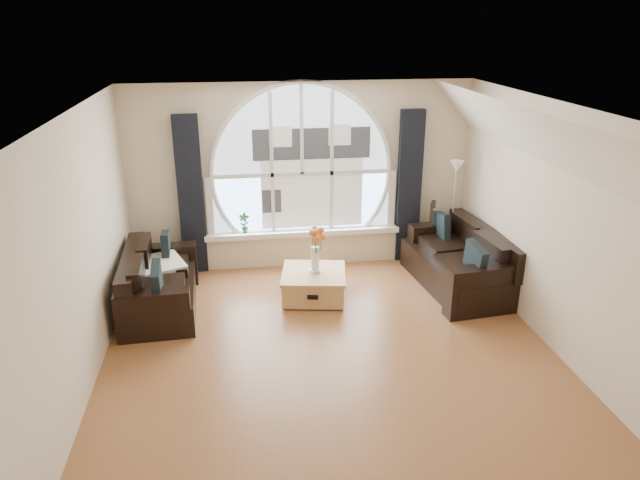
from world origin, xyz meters
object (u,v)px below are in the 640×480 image
at_px(coffee_chest, 314,283).
at_px(guitar, 429,232).
at_px(floor_lamp, 453,214).
at_px(potted_plant, 244,223).
at_px(sofa_left, 160,280).
at_px(sofa_right, 459,260).
at_px(vase_flowers, 315,244).

xyz_separation_m(coffee_chest, guitar, (1.85, 0.84, 0.33)).
height_order(floor_lamp, potted_plant, floor_lamp).
relative_size(sofa_left, sofa_right, 0.91).
bearing_deg(coffee_chest, potted_plant, 136.56).
bearing_deg(guitar, floor_lamp, 20.10).
bearing_deg(vase_flowers, sofa_right, 1.01).
relative_size(floor_lamp, guitar, 1.51).
bearing_deg(sofa_left, floor_lamp, 8.92).
height_order(sofa_right, vase_flowers, vase_flowers).
xyz_separation_m(sofa_right, guitar, (-0.18, 0.78, 0.13)).
xyz_separation_m(sofa_left, guitar, (3.83, 0.86, 0.13)).
bearing_deg(floor_lamp, vase_flowers, -159.60).
bearing_deg(coffee_chest, guitar, 33.90).
xyz_separation_m(sofa_right, coffee_chest, (-2.03, -0.05, -0.20)).
xyz_separation_m(sofa_right, potted_plant, (-2.89, 1.10, 0.30)).
relative_size(coffee_chest, guitar, 0.78).
xyz_separation_m(vase_flowers, floor_lamp, (2.17, 0.81, 0.04)).
distance_m(sofa_left, potted_plant, 1.65).
bearing_deg(potted_plant, sofa_right, -20.79).
bearing_deg(sofa_left, guitar, 10.06).
xyz_separation_m(sofa_left, sofa_right, (4.01, 0.08, 0.00)).
bearing_deg(vase_flowers, sofa_left, -178.71).
bearing_deg(potted_plant, floor_lamp, -6.12).
relative_size(sofa_left, guitar, 1.61).
xyz_separation_m(coffee_chest, floor_lamp, (2.19, 0.83, 0.60)).
bearing_deg(coffee_chest, sofa_left, -169.68).
bearing_deg(sofa_right, floor_lamp, 71.74).
bearing_deg(vase_flowers, coffee_chest, -139.71).
distance_m(sofa_left, vase_flowers, 2.04).
bearing_deg(sofa_right, guitar, 96.68).
height_order(coffee_chest, potted_plant, potted_plant).
height_order(coffee_chest, guitar, guitar).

